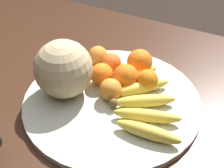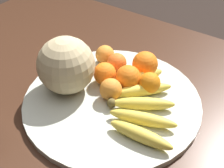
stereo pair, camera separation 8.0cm
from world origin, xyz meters
name	(u,v)px [view 2 (the right image)]	position (x,y,z in m)	size (l,w,h in m)	color
kitchen_table	(126,126)	(0.00, 0.00, 0.62)	(1.55, 0.95, 0.71)	#3D2316
fruit_bowl	(112,101)	(0.04, 0.02, 0.72)	(0.47, 0.47, 0.02)	beige
melon	(66,65)	(0.16, 0.05, 0.80)	(0.15, 0.15, 0.15)	#C6B284
banana_bunch	(141,103)	(-0.05, 0.01, 0.74)	(0.24, 0.27, 0.03)	brown
orange_front_left	(145,64)	(0.02, -0.12, 0.76)	(0.07, 0.07, 0.07)	orange
orange_front_right	(117,63)	(0.09, -0.09, 0.75)	(0.06, 0.06, 0.06)	orange
orange_mid_center	(150,83)	(-0.03, -0.06, 0.75)	(0.06, 0.06, 0.06)	orange
orange_back_left	(105,74)	(0.09, -0.03, 0.76)	(0.06, 0.06, 0.06)	orange
orange_back_right	(105,55)	(0.15, -0.11, 0.75)	(0.06, 0.06, 0.06)	orange
orange_top_small	(111,89)	(0.04, 0.02, 0.76)	(0.06, 0.06, 0.06)	orange
orange_side_extra	(128,78)	(0.03, -0.04, 0.76)	(0.07, 0.07, 0.07)	orange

